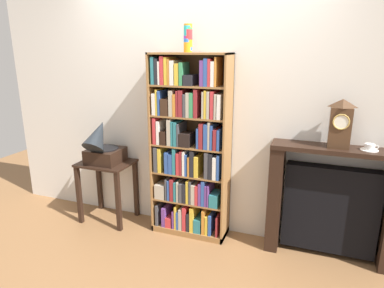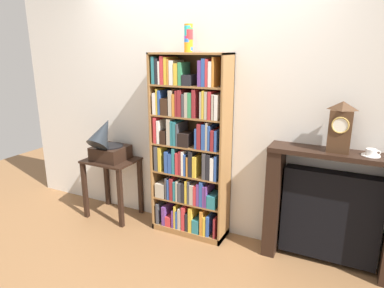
% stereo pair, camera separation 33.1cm
% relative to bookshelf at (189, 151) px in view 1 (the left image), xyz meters
% --- Properties ---
extents(ground_plane, '(7.93, 6.40, 0.02)m').
position_rel_bookshelf_xyz_m(ground_plane, '(0.01, -0.09, -0.89)').
color(ground_plane, brown).
extents(wall_back, '(4.93, 0.08, 2.61)m').
position_rel_bookshelf_xyz_m(wall_back, '(0.19, 0.20, 0.43)').
color(wall_back, silver).
rests_on(wall_back, ground).
extents(bookshelf, '(0.76, 0.29, 1.81)m').
position_rel_bookshelf_xyz_m(bookshelf, '(0.00, 0.00, 0.00)').
color(bookshelf, olive).
rests_on(bookshelf, ground).
extents(cup_stack, '(0.08, 0.08, 0.25)m').
position_rel_bookshelf_xyz_m(cup_stack, '(-0.03, 0.04, 1.06)').
color(cup_stack, orange).
rests_on(cup_stack, bookshelf).
extents(side_table_left, '(0.55, 0.43, 0.67)m').
position_rel_bookshelf_xyz_m(side_table_left, '(-0.94, -0.06, -0.38)').
color(side_table_left, black).
rests_on(side_table_left, ground).
extents(gramophone, '(0.35, 0.46, 0.52)m').
position_rel_bookshelf_xyz_m(gramophone, '(-0.94, -0.11, -0.01)').
color(gramophone, black).
rests_on(gramophone, side_table_left).
extents(fireplace_mantel, '(1.08, 0.27, 1.05)m').
position_rel_bookshelf_xyz_m(fireplace_mantel, '(1.33, 0.05, -0.37)').
color(fireplace_mantel, black).
rests_on(fireplace_mantel, ground).
extents(mantel_clock, '(0.17, 0.13, 0.41)m').
position_rel_bookshelf_xyz_m(mantel_clock, '(1.33, 0.02, 0.37)').
color(mantel_clock, '#472D1C').
rests_on(mantel_clock, fireplace_mantel).
extents(teacup_with_saucer, '(0.14, 0.14, 0.05)m').
position_rel_bookshelf_xyz_m(teacup_with_saucer, '(1.57, 0.02, 0.19)').
color(teacup_with_saucer, white).
rests_on(teacup_with_saucer, fireplace_mantel).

